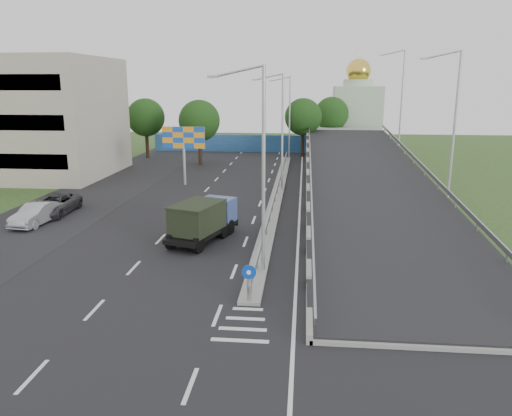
# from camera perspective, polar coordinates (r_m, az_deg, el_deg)

# --- Properties ---
(ground) EXTENTS (160.00, 160.00, 0.00)m
(ground) POSITION_cam_1_polar(r_m,az_deg,el_deg) (20.23, -1.50, -13.62)
(ground) COLOR #2D4C1E
(ground) RESTS_ON ground
(road_surface) EXTENTS (26.00, 90.00, 0.04)m
(road_surface) POSITION_cam_1_polar(r_m,az_deg,el_deg) (39.28, -2.28, 0.19)
(road_surface) COLOR black
(road_surface) RESTS_ON ground
(parking_strip) EXTENTS (8.00, 90.00, 0.05)m
(parking_strip) POSITION_cam_1_polar(r_m,az_deg,el_deg) (42.99, -19.72, 0.58)
(parking_strip) COLOR black
(parking_strip) RESTS_ON ground
(median) EXTENTS (1.00, 44.00, 0.20)m
(median) POSITION_cam_1_polar(r_m,az_deg,el_deg) (42.86, 2.42, 1.50)
(median) COLOR gray
(median) RESTS_ON ground
(overpass_ramp) EXTENTS (10.00, 50.00, 3.50)m
(overpass_ramp) POSITION_cam_1_polar(r_m,az_deg,el_deg) (42.80, 12.54, 3.42)
(overpass_ramp) COLOR gray
(overpass_ramp) RESTS_ON ground
(median_guardrail) EXTENTS (0.09, 44.00, 0.71)m
(median_guardrail) POSITION_cam_1_polar(r_m,az_deg,el_deg) (42.72, 2.43, 2.35)
(median_guardrail) COLOR gray
(median_guardrail) RESTS_ON median
(sign_bollard) EXTENTS (0.64, 0.23, 1.67)m
(sign_bollard) POSITION_cam_1_polar(r_m,az_deg,el_deg) (21.75, -0.81, -8.56)
(sign_bollard) COLOR black
(sign_bollard) RESTS_ON median
(lamp_post_near) EXTENTS (2.74, 0.18, 10.08)m
(lamp_post_near) POSITION_cam_1_polar(r_m,az_deg,el_deg) (24.14, 0.42, 5.50)
(lamp_post_near) COLOR #B2B5B7
(lamp_post_near) RESTS_ON median
(lamp_post_mid) EXTENTS (2.74, 0.18, 10.08)m
(lamp_post_mid) POSITION_cam_1_polar(r_m,az_deg,el_deg) (43.98, 2.79, 9.35)
(lamp_post_mid) COLOR #B2B5B7
(lamp_post_mid) RESTS_ON median
(lamp_post_far) EXTENTS (2.74, 0.18, 10.08)m
(lamp_post_far) POSITION_cam_1_polar(r_m,az_deg,el_deg) (63.92, 3.70, 10.79)
(lamp_post_far) COLOR #B2B5B7
(lamp_post_far) RESTS_ON median
(blue_wall) EXTENTS (30.00, 0.50, 2.40)m
(blue_wall) POSITION_cam_1_polar(r_m,az_deg,el_deg) (70.54, 0.44, 7.37)
(blue_wall) COLOR navy
(blue_wall) RESTS_ON ground
(church) EXTENTS (7.00, 7.00, 13.80)m
(church) POSITION_cam_1_polar(r_m,az_deg,el_deg) (78.27, 11.44, 10.77)
(church) COLOR #B2CCAD
(church) RESTS_ON ground
(billboard) EXTENTS (4.00, 0.24, 5.50)m
(billboard) POSITION_cam_1_polar(r_m,az_deg,el_deg) (47.43, -8.27, 7.59)
(billboard) COLOR #B2B5B7
(billboard) RESTS_ON ground
(tree_left_mid) EXTENTS (4.80, 4.80, 7.60)m
(tree_left_mid) POSITION_cam_1_polar(r_m,az_deg,el_deg) (59.21, -6.49, 9.87)
(tree_left_mid) COLOR black
(tree_left_mid) RESTS_ON ground
(tree_median_far) EXTENTS (4.80, 4.80, 7.60)m
(tree_median_far) POSITION_cam_1_polar(r_m,az_deg,el_deg) (65.92, 5.42, 10.31)
(tree_median_far) COLOR black
(tree_median_far) RESTS_ON ground
(tree_left_far) EXTENTS (4.80, 4.80, 7.60)m
(tree_left_far) POSITION_cam_1_polar(r_m,az_deg,el_deg) (66.10, -12.49, 10.06)
(tree_left_far) COLOR black
(tree_left_far) RESTS_ON ground
(tree_ramp_far) EXTENTS (4.80, 4.80, 7.60)m
(tree_ramp_far) POSITION_cam_1_polar(r_m,az_deg,el_deg) (73.00, 8.64, 10.57)
(tree_ramp_far) COLOR black
(tree_ramp_far) RESTS_ON ground
(dump_truck) EXTENTS (3.72, 6.06, 2.51)m
(dump_truck) POSITION_cam_1_polar(r_m,az_deg,el_deg) (30.56, -6.04, -1.22)
(dump_truck) COLOR black
(dump_truck) RESTS_ON ground
(parked_car_b) EXTENTS (1.90, 4.56, 1.47)m
(parked_car_b) POSITION_cam_1_polar(r_m,az_deg,el_deg) (37.27, -23.81, -0.61)
(parked_car_b) COLOR #9A9BA0
(parked_car_b) RESTS_ON ground
(parked_car_c) EXTENTS (2.56, 5.32, 1.46)m
(parked_car_c) POSITION_cam_1_polar(r_m,az_deg,el_deg) (39.58, -22.09, 0.35)
(parked_car_c) COLOR #333136
(parked_car_c) RESTS_ON ground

